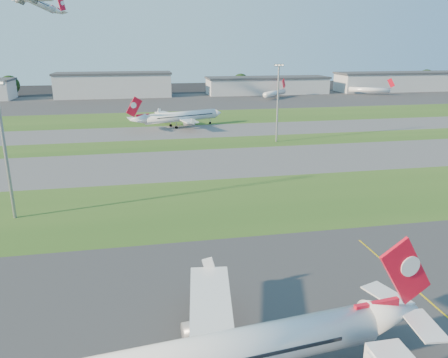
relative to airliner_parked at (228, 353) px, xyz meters
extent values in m
cube|color=#29511B|center=(23.61, 50.47, -4.20)|extent=(300.00, 34.00, 0.01)
cube|color=#515154|center=(23.61, 83.47, -4.20)|extent=(300.00, 32.00, 0.01)
cube|color=#29511B|center=(23.61, 108.47, -4.20)|extent=(300.00, 18.00, 0.01)
cube|color=#515154|center=(23.61, 130.47, -4.20)|extent=(300.00, 26.00, 0.01)
cube|color=#29511B|center=(23.61, 163.47, -4.20)|extent=(300.00, 40.00, 0.01)
cube|color=#333335|center=(23.61, 223.47, -4.20)|extent=(400.00, 80.00, 0.01)
cylinder|color=white|center=(-0.37, -0.04, 0.12)|extent=(31.15, 7.31, 3.91)
cube|color=red|center=(19.08, 2.13, 5.37)|extent=(6.68, 1.10, 7.80)
cube|color=white|center=(-0.26, 8.26, -0.40)|extent=(6.65, 15.93, 1.59)
cylinder|color=gray|center=(-1.54, 5.84, -1.53)|extent=(4.56, 2.83, 2.37)
cylinder|color=white|center=(9.60, 140.54, 0.08)|extent=(30.03, 14.35, 3.88)
cube|color=red|center=(-8.56, 133.76, 5.28)|extent=(6.32, 2.65, 7.72)
cube|color=white|center=(5.78, 147.83, -0.43)|extent=(12.45, 15.21, 1.58)
cube|color=white|center=(11.50, 132.54, -0.43)|extent=(6.29, 15.72, 1.58)
cylinder|color=gray|center=(8.00, 146.26, -1.56)|extent=(4.84, 3.70, 2.35)
cylinder|color=gray|center=(12.15, 135.18, -1.56)|extent=(4.84, 3.70, 2.35)
cube|color=white|center=(-60.95, 212.59, 48.46)|extent=(10.75, 14.45, 1.46)
cylinder|color=gray|center=(-52.93, 202.16, 47.42)|extent=(4.38, 4.33, 2.18)
cylinder|color=gray|center=(-60.53, 210.10, 47.42)|extent=(4.38, 4.33, 2.18)
cylinder|color=white|center=(75.64, 226.99, -1.01)|extent=(20.02, 21.25, 3.20)
cube|color=red|center=(84.47, 236.52, 3.79)|extent=(3.74, 4.00, 6.16)
cylinder|color=white|center=(142.72, 234.14, -1.01)|extent=(24.64, 14.60, 3.20)
cube|color=red|center=(154.32, 228.26, 3.79)|extent=(4.75, 2.61, 6.16)
cylinder|color=gray|center=(-31.39, 50.47, 8.29)|extent=(0.60, 0.60, 25.00)
cylinder|color=gray|center=(38.61, 106.47, 8.29)|extent=(0.60, 0.60, 25.00)
cube|color=gray|center=(38.61, 106.47, 21.19)|extent=(3.20, 0.50, 0.80)
cube|color=#FFF2CC|center=(38.61, 106.47, 21.19)|extent=(2.80, 0.70, 0.35)
cube|color=#9B9FA3|center=(-21.39, 253.47, 2.79)|extent=(70.00, 22.00, 14.00)
cube|color=#383A3F|center=(-21.39, 253.47, 10.39)|extent=(71.40, 23.00, 1.20)
cube|color=#9B9FA3|center=(78.61, 253.47, 0.79)|extent=(80.00, 22.00, 10.00)
cube|color=#383A3F|center=(78.61, 253.47, 6.39)|extent=(81.60, 23.00, 1.20)
cube|color=#9B9FA3|center=(178.61, 253.47, 1.79)|extent=(95.00, 22.00, 12.00)
cube|color=#383A3F|center=(178.61, 253.47, 8.39)|extent=(96.90, 23.00, 1.20)
cylinder|color=black|center=(-86.39, 268.47, -2.01)|extent=(1.00, 1.00, 4.40)
sphere|color=black|center=(-86.39, 268.47, 2.94)|extent=(12.10, 12.10, 12.10)
cylinder|color=black|center=(3.61, 264.47, -2.41)|extent=(1.00, 1.00, 3.60)
sphere|color=black|center=(3.61, 264.47, 1.64)|extent=(9.90, 9.90, 9.90)
cylinder|color=black|center=(63.61, 267.47, -2.11)|extent=(1.00, 1.00, 4.20)
sphere|color=black|center=(63.61, 267.47, 2.62)|extent=(11.55, 11.55, 11.55)
cylinder|color=black|center=(138.61, 265.47, -2.31)|extent=(1.00, 1.00, 3.80)
sphere|color=black|center=(138.61, 265.47, 1.97)|extent=(10.45, 10.45, 10.45)
cylinder|color=black|center=(208.61, 269.47, -1.91)|extent=(1.00, 1.00, 4.60)
sphere|color=black|center=(208.61, 269.47, 3.27)|extent=(12.65, 12.65, 12.65)
camera|label=1|loc=(-6.91, -33.54, 27.67)|focal=35.00mm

